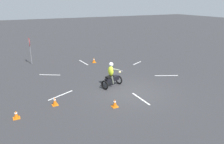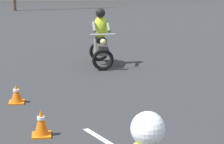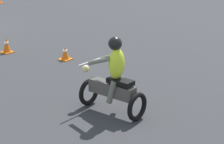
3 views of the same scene
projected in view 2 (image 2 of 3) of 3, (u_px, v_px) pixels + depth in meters
The scene contains 3 objects.
motorcycle_rider_background at pixel (101, 41), 12.59m from camera, with size 0.70×1.52×1.66m.
traffic_cone_mid_center at pixel (41, 123), 7.32m from camera, with size 0.32×0.32×0.47m.
traffic_cone_far_center at pixel (16, 94), 9.13m from camera, with size 0.32×0.32×0.41m.
Camera 2 is at (0.53, -2.45, 2.76)m, focal length 70.00 mm.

